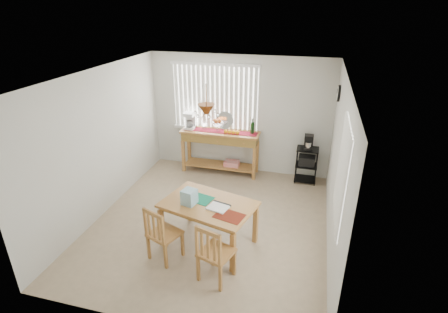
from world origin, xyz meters
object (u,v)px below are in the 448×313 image
(wire_cart, at_px, (307,162))
(cart_items, at_px, (309,142))
(chair_right, at_px, (215,253))
(chair_left, at_px, (163,234))
(sideboard, at_px, (221,142))
(dining_table, at_px, (208,208))

(wire_cart, xyz_separation_m, cart_items, (0.00, 0.01, 0.45))
(cart_items, distance_m, chair_right, 3.53)
(chair_left, relative_size, chair_right, 0.98)
(sideboard, distance_m, chair_left, 3.10)
(chair_right, bearing_deg, dining_table, 112.82)
(cart_items, height_order, dining_table, cart_items)
(cart_items, bearing_deg, chair_right, -107.86)
(cart_items, distance_m, dining_table, 2.94)
(sideboard, distance_m, wire_cart, 1.92)
(chair_left, height_order, chair_right, chair_right)
(chair_right, bearing_deg, cart_items, 72.14)
(sideboard, xyz_separation_m, wire_cart, (1.90, 0.01, -0.27))
(sideboard, height_order, chair_right, sideboard)
(sideboard, bearing_deg, cart_items, 0.68)
(sideboard, relative_size, chair_right, 1.88)
(wire_cart, distance_m, dining_table, 2.93)
(dining_table, height_order, chair_right, chair_right)
(wire_cart, bearing_deg, dining_table, -118.47)
(cart_items, bearing_deg, chair_left, -122.02)
(wire_cart, relative_size, chair_right, 0.83)
(sideboard, bearing_deg, chair_right, -75.99)
(sideboard, height_order, chair_left, sideboard)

